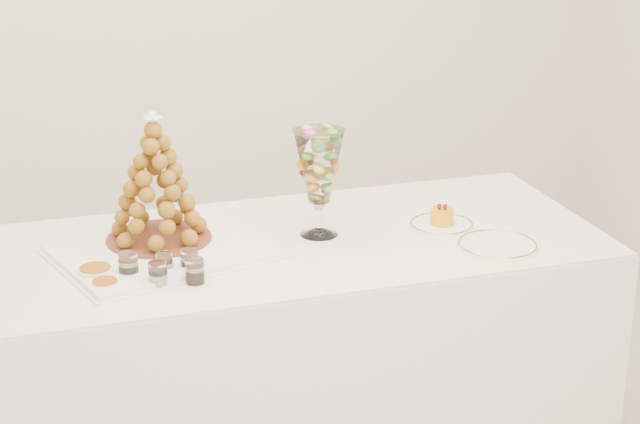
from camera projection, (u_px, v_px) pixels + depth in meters
name	position (u px, v px, depth m)	size (l,w,h in m)	color
buffet_table	(268.00, 359.00, 3.50)	(2.18, 0.95, 0.82)	white
lace_tray	(164.00, 251.00, 3.28)	(0.62, 0.46, 0.02)	white
macaron_vase	(319.00, 167.00, 3.36)	(0.16, 0.16, 0.35)	white
cake_plate	(441.00, 225.00, 3.51)	(0.21, 0.21, 0.01)	white
spare_plate	(497.00, 245.00, 3.34)	(0.25, 0.25, 0.01)	white
verrine_a	(128.00, 266.00, 3.10)	(0.06, 0.06, 0.08)	white
verrine_b	(164.00, 263.00, 3.13)	(0.05, 0.05, 0.07)	white
verrine_c	(189.00, 261.00, 3.14)	(0.05, 0.05, 0.07)	white
verrine_d	(158.00, 275.00, 3.04)	(0.05, 0.05, 0.07)	white
verrine_e	(195.00, 271.00, 3.07)	(0.05, 0.05, 0.07)	white
ramekin_back	(95.00, 273.00, 3.10)	(0.10, 0.10, 0.03)	white
ramekin_front	(105.00, 286.00, 3.03)	(0.08, 0.08, 0.02)	white
croquembouche	(156.00, 179.00, 3.28)	(0.33, 0.33, 0.41)	brown
mousse_cake	(442.00, 216.00, 3.49)	(0.08, 0.08, 0.07)	#F0A40B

